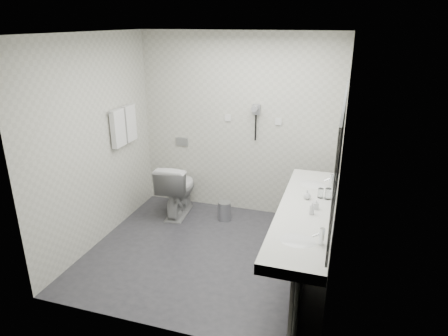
% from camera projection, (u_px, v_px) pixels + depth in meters
% --- Properties ---
extents(floor, '(2.80, 2.80, 0.00)m').
position_uv_depth(floor, '(208.00, 253.00, 4.80)').
color(floor, '#2A292F').
rests_on(floor, ground).
extents(ceiling, '(2.80, 2.80, 0.00)m').
position_uv_depth(ceiling, '(205.00, 33.00, 3.93)').
color(ceiling, silver).
rests_on(ceiling, wall_back).
extents(wall_back, '(2.80, 0.00, 2.80)m').
position_uv_depth(wall_back, '(239.00, 126.00, 5.53)').
color(wall_back, beige).
rests_on(wall_back, floor).
extents(wall_front, '(2.80, 0.00, 2.80)m').
position_uv_depth(wall_front, '(152.00, 203.00, 3.20)').
color(wall_front, beige).
rests_on(wall_front, floor).
extents(wall_left, '(0.00, 2.60, 2.60)m').
position_uv_depth(wall_left, '(96.00, 143.00, 4.76)').
color(wall_left, beige).
rests_on(wall_left, floor).
extents(wall_right, '(0.00, 2.60, 2.60)m').
position_uv_depth(wall_right, '(340.00, 167.00, 3.97)').
color(wall_right, beige).
rests_on(wall_right, floor).
extents(vanity_counter, '(0.55, 2.20, 0.10)m').
position_uv_depth(vanity_counter, '(306.00, 213.00, 4.02)').
color(vanity_counter, silver).
rests_on(vanity_counter, floor).
extents(vanity_panel, '(0.03, 2.15, 0.75)m').
position_uv_depth(vanity_panel, '(306.00, 250.00, 4.16)').
color(vanity_panel, gray).
rests_on(vanity_panel, floor).
extents(vanity_post_near, '(0.06, 0.06, 0.75)m').
position_uv_depth(vanity_post_near, '(294.00, 317.00, 3.22)').
color(vanity_post_near, silver).
rests_on(vanity_post_near, floor).
extents(vanity_post_far, '(0.06, 0.06, 0.75)m').
position_uv_depth(vanity_post_far, '(318.00, 208.00, 5.09)').
color(vanity_post_far, silver).
rests_on(vanity_post_far, floor).
extents(mirror, '(0.02, 2.20, 1.05)m').
position_uv_depth(mirror, '(339.00, 154.00, 3.72)').
color(mirror, '#B2BCC6').
rests_on(mirror, wall_right).
extents(basin_near, '(0.40, 0.31, 0.05)m').
position_uv_depth(basin_near, '(298.00, 242.00, 3.43)').
color(basin_near, silver).
rests_on(basin_near, vanity_counter).
extents(basin_far, '(0.40, 0.31, 0.05)m').
position_uv_depth(basin_far, '(313.00, 186.00, 4.59)').
color(basin_far, silver).
rests_on(basin_far, vanity_counter).
extents(faucet_near, '(0.04, 0.04, 0.15)m').
position_uv_depth(faucet_near, '(322.00, 236.00, 3.34)').
color(faucet_near, silver).
rests_on(faucet_near, vanity_counter).
extents(faucet_far, '(0.04, 0.04, 0.15)m').
position_uv_depth(faucet_far, '(331.00, 180.00, 4.51)').
color(faucet_far, silver).
rests_on(faucet_far, vanity_counter).
extents(soap_bottle_a, '(0.06, 0.06, 0.10)m').
position_uv_depth(soap_bottle_a, '(316.00, 204.00, 3.98)').
color(soap_bottle_a, silver).
rests_on(soap_bottle_a, vanity_counter).
extents(soap_bottle_b, '(0.11, 0.11, 0.10)m').
position_uv_depth(soap_bottle_b, '(307.00, 195.00, 4.20)').
color(soap_bottle_b, silver).
rests_on(soap_bottle_b, vanity_counter).
extents(soap_bottle_c, '(0.07, 0.07, 0.13)m').
position_uv_depth(soap_bottle_c, '(312.00, 208.00, 3.87)').
color(soap_bottle_c, silver).
rests_on(soap_bottle_c, vanity_counter).
extents(glass_left, '(0.07, 0.07, 0.12)m').
position_uv_depth(glass_left, '(328.00, 194.00, 4.20)').
color(glass_left, silver).
rests_on(glass_left, vanity_counter).
extents(glass_right, '(0.08, 0.08, 0.11)m').
position_uv_depth(glass_right, '(321.00, 193.00, 4.23)').
color(glass_right, silver).
rests_on(glass_right, vanity_counter).
extents(toilet, '(0.49, 0.80, 0.77)m').
position_uv_depth(toilet, '(178.00, 189.00, 5.65)').
color(toilet, silver).
rests_on(toilet, floor).
extents(flush_plate, '(0.18, 0.02, 0.12)m').
position_uv_depth(flush_plate, '(182.00, 142.00, 5.85)').
color(flush_plate, '#B2B5BA').
rests_on(flush_plate, wall_back).
extents(pedal_bin, '(0.20, 0.20, 0.25)m').
position_uv_depth(pedal_bin, '(225.00, 211.00, 5.56)').
color(pedal_bin, '#B2B5BA').
rests_on(pedal_bin, floor).
extents(bin_lid, '(0.18, 0.18, 0.02)m').
position_uv_depth(bin_lid, '(225.00, 203.00, 5.52)').
color(bin_lid, '#B2B5BA').
rests_on(bin_lid, pedal_bin).
extents(towel_rail, '(0.02, 0.62, 0.02)m').
position_uv_depth(towel_rail, '(122.00, 109.00, 5.13)').
color(towel_rail, silver).
rests_on(towel_rail, wall_left).
extents(towel_near, '(0.07, 0.24, 0.48)m').
position_uv_depth(towel_near, '(118.00, 128.00, 5.08)').
color(towel_near, silver).
rests_on(towel_near, towel_rail).
extents(towel_far, '(0.07, 0.24, 0.48)m').
position_uv_depth(towel_far, '(129.00, 123.00, 5.33)').
color(towel_far, silver).
rests_on(towel_far, towel_rail).
extents(dryer_cradle, '(0.10, 0.04, 0.14)m').
position_uv_depth(dryer_cradle, '(256.00, 109.00, 5.34)').
color(dryer_cradle, gray).
rests_on(dryer_cradle, wall_back).
extents(dryer_barrel, '(0.08, 0.14, 0.08)m').
position_uv_depth(dryer_barrel, '(255.00, 108.00, 5.27)').
color(dryer_barrel, gray).
rests_on(dryer_barrel, dryer_cradle).
extents(dryer_cord, '(0.02, 0.02, 0.35)m').
position_uv_depth(dryer_cord, '(256.00, 128.00, 5.41)').
color(dryer_cord, black).
rests_on(dryer_cord, dryer_cradle).
extents(switch_plate_a, '(0.09, 0.02, 0.09)m').
position_uv_depth(switch_plate_a, '(228.00, 118.00, 5.52)').
color(switch_plate_a, silver).
rests_on(switch_plate_a, wall_back).
extents(switch_plate_b, '(0.09, 0.02, 0.09)m').
position_uv_depth(switch_plate_b, '(278.00, 122.00, 5.32)').
color(switch_plate_b, silver).
rests_on(switch_plate_b, wall_back).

